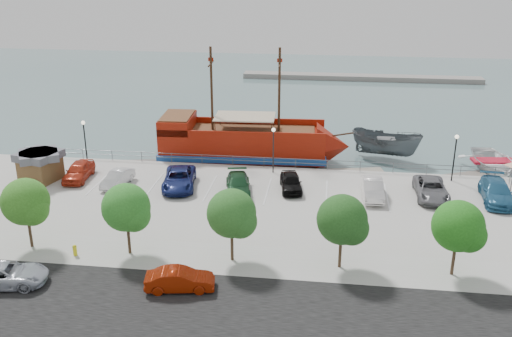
# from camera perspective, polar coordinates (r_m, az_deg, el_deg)

# --- Properties ---
(ground) EXTENTS (160.00, 160.00, 0.00)m
(ground) POSITION_cam_1_polar(r_m,az_deg,el_deg) (47.23, 0.89, -4.31)
(ground) COLOR slate
(street) EXTENTS (100.00, 8.00, 0.04)m
(street) POSITION_cam_1_polar(r_m,az_deg,el_deg) (32.94, -2.44, -14.36)
(street) COLOR black
(street) RESTS_ON land_slab
(sidewalk) EXTENTS (100.00, 4.00, 0.05)m
(sidewalk) POSITION_cam_1_polar(r_m,az_deg,el_deg) (37.95, -0.88, -9.22)
(sidewalk) COLOR #A8A7A3
(sidewalk) RESTS_ON land_slab
(seawall_railing) EXTENTS (50.00, 0.06, 1.00)m
(seawall_railing) POSITION_cam_1_polar(r_m,az_deg,el_deg) (53.83, 1.86, 0.63)
(seawall_railing) COLOR #575B61
(seawall_railing) RESTS_ON land_slab
(far_shore) EXTENTS (40.00, 3.00, 0.80)m
(far_shore) POSITION_cam_1_polar(r_m,az_deg,el_deg) (99.63, 10.43, 8.95)
(far_shore) COLOR gray
(far_shore) RESTS_ON ground
(pirate_ship) EXTENTS (19.46, 6.23, 12.19)m
(pirate_ship) POSITION_cam_1_polar(r_m,az_deg,el_deg) (57.58, 0.08, 2.53)
(pirate_ship) COLOR #921707
(pirate_ship) RESTS_ON ground
(patrol_boat) EXTENTS (7.90, 5.37, 2.86)m
(patrol_boat) POSITION_cam_1_polar(r_m,az_deg,el_deg) (60.24, 12.85, 2.21)
(patrol_boat) COLOR #50575C
(patrol_boat) RESTS_ON ground
(speedboat) EXTENTS (6.03, 7.94, 1.54)m
(speedboat) POSITION_cam_1_polar(r_m,az_deg,el_deg) (60.11, 22.58, 0.40)
(speedboat) COLOR white
(speedboat) RESTS_ON ground
(dock_west) EXTENTS (6.68, 3.12, 0.37)m
(dock_west) POSITION_cam_1_polar(r_m,az_deg,el_deg) (58.34, -11.26, 0.43)
(dock_west) COLOR #68645E
(dock_west) RESTS_ON ground
(dock_mid) EXTENTS (7.12, 3.37, 0.39)m
(dock_mid) POSITION_cam_1_polar(r_m,az_deg,el_deg) (55.43, 9.21, -0.50)
(dock_mid) COLOR gray
(dock_mid) RESTS_ON ground
(dock_east) EXTENTS (6.69, 4.37, 0.37)m
(dock_east) POSITION_cam_1_polar(r_m,az_deg,el_deg) (56.69, 19.32, -0.96)
(dock_east) COLOR slate
(dock_east) RESTS_ON ground
(shed) EXTENTS (3.97, 3.97, 2.66)m
(shed) POSITION_cam_1_polar(r_m,az_deg,el_deg) (54.00, -20.79, 0.32)
(shed) COLOR brown
(shed) RESTS_ON land_slab
(street_van) EXTENTS (5.34, 3.14, 1.39)m
(street_van) POSITION_cam_1_polar(r_m,az_deg,el_deg) (38.28, -23.78, -9.69)
(street_van) COLOR #A7ADB9
(street_van) RESTS_ON street
(street_sedan) EXTENTS (4.33, 2.12, 1.37)m
(street_sedan) POSITION_cam_1_polar(r_m,az_deg,el_deg) (34.96, -7.62, -10.97)
(street_sedan) COLOR maroon
(street_sedan) RESTS_ON street
(fire_hydrant) EXTENTS (0.28, 0.28, 0.82)m
(fire_hydrant) POSITION_cam_1_polar(r_m,az_deg,el_deg) (40.21, -17.66, -7.76)
(fire_hydrant) COLOR yellow
(fire_hydrant) RESTS_ON sidewalk
(lamp_post_left) EXTENTS (0.36, 0.36, 4.28)m
(lamp_post_left) POSITION_cam_1_polar(r_m,az_deg,el_deg) (56.44, -16.78, 3.28)
(lamp_post_left) COLOR black
(lamp_post_left) RESTS_ON land_slab
(lamp_post_mid) EXTENTS (0.36, 0.36, 4.28)m
(lamp_post_mid) POSITION_cam_1_polar(r_m,az_deg,el_deg) (51.82, 1.75, 2.65)
(lamp_post_mid) COLOR black
(lamp_post_mid) RESTS_ON land_slab
(lamp_post_right) EXTENTS (0.36, 0.36, 4.28)m
(lamp_post_right) POSITION_cam_1_polar(r_m,az_deg,el_deg) (52.78, 19.31, 1.81)
(lamp_post_right) COLOR black
(lamp_post_right) RESTS_ON land_slab
(tree_b) EXTENTS (3.30, 3.20, 5.00)m
(tree_b) POSITION_cam_1_polar(r_m,az_deg,el_deg) (41.08, -21.92, -3.28)
(tree_b) COLOR #473321
(tree_b) RESTS_ON sidewalk
(tree_c) EXTENTS (3.30, 3.20, 5.00)m
(tree_c) POSITION_cam_1_polar(r_m,az_deg,el_deg) (38.22, -12.68, -4.01)
(tree_c) COLOR #473321
(tree_c) RESTS_ON sidewalk
(tree_d) EXTENTS (3.30, 3.20, 5.00)m
(tree_d) POSITION_cam_1_polar(r_m,az_deg,el_deg) (36.49, -2.25, -4.70)
(tree_d) COLOR #473321
(tree_d) RESTS_ON sidewalk
(tree_e) EXTENTS (3.30, 3.20, 5.00)m
(tree_e) POSITION_cam_1_polar(r_m,az_deg,el_deg) (36.06, 8.83, -5.27)
(tree_e) COLOR #473321
(tree_e) RESTS_ON sidewalk
(tree_f) EXTENTS (3.30, 3.20, 5.00)m
(tree_f) POSITION_cam_1_polar(r_m,az_deg,el_deg) (36.97, 19.78, -5.64)
(tree_f) COLOR #473321
(tree_f) RESTS_ON sidewalk
(parked_car_a) EXTENTS (2.19, 4.75, 1.58)m
(parked_car_a) POSITION_cam_1_polar(r_m,az_deg,el_deg) (53.32, -17.31, -0.23)
(parked_car_a) COLOR #B52F17
(parked_car_a) RESTS_ON land_slab
(parked_car_b) EXTENTS (1.96, 4.20, 1.33)m
(parked_car_b) POSITION_cam_1_polar(r_m,az_deg,el_deg) (50.97, -13.67, -0.97)
(parked_car_b) COLOR silver
(parked_car_b) RESTS_ON land_slab
(parked_car_c) EXTENTS (3.51, 6.03, 1.58)m
(parked_car_c) POSITION_cam_1_polar(r_m,az_deg,el_deg) (49.55, -7.69, -1.03)
(parked_car_c) COLOR navy
(parked_car_c) RESTS_ON land_slab
(parked_car_d) EXTENTS (2.88, 5.20, 1.43)m
(parked_car_d) POSITION_cam_1_polar(r_m,az_deg,el_deg) (48.12, -1.82, -1.61)
(parked_car_d) COLOR #194525
(parked_car_d) RESTS_ON land_slab
(parked_car_e) EXTENTS (2.40, 4.49, 1.45)m
(parked_car_e) POSITION_cam_1_polar(r_m,az_deg,el_deg) (48.68, 3.50, -1.35)
(parked_car_e) COLOR black
(parked_car_e) RESTS_ON land_slab
(parked_car_f) EXTENTS (1.77, 4.68, 1.52)m
(parked_car_f) POSITION_cam_1_polar(r_m,az_deg,el_deg) (48.07, 11.58, -2.00)
(parked_car_f) COLOR white
(parked_car_f) RESTS_ON land_slab
(parked_car_g) EXTENTS (2.49, 5.38, 1.49)m
(parked_car_g) POSITION_cam_1_polar(r_m,az_deg,el_deg) (49.27, 17.11, -1.97)
(parked_car_g) COLOR slate
(parked_car_g) RESTS_ON land_slab
(parked_car_h) EXTENTS (2.71, 5.80, 1.64)m
(parked_car_h) POSITION_cam_1_polar(r_m,az_deg,el_deg) (50.37, 22.92, -2.14)
(parked_car_h) COLOR #28648B
(parked_car_h) RESTS_ON land_slab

